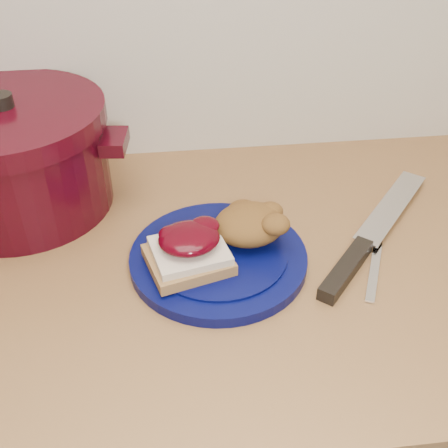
{
  "coord_description": "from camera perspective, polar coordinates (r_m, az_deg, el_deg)",
  "views": [
    {
      "loc": [
        -0.05,
        0.92,
        1.4
      ],
      "look_at": [
        0.02,
        1.51,
        0.95
      ],
      "focal_mm": 45.0,
      "sensor_mm": 36.0,
      "label": 1
    }
  ],
  "objects": [
    {
      "name": "stuffing_mound",
      "position": [
        0.76,
        2.6,
        -0.02
      ],
      "size": [
        0.11,
        0.1,
        0.05
      ],
      "primitive_type": "ellipsoid",
      "rotation": [
        0.0,
        0.0,
        0.17
      ],
      "color": "brown",
      "rests_on": "plate"
    },
    {
      "name": "plate",
      "position": [
        0.76,
        -0.58,
        -3.51
      ],
      "size": [
        0.27,
        0.27,
        0.02
      ],
      "primitive_type": "cylinder",
      "rotation": [
        0.0,
        0.0,
        0.17
      ],
      "color": "#04083D",
      "rests_on": "wood_countertop"
    },
    {
      "name": "dutch_oven",
      "position": [
        0.88,
        -20.43,
        6.43
      ],
      "size": [
        0.34,
        0.31,
        0.18
      ],
      "rotation": [
        0.0,
        0.0,
        -0.12
      ],
      "color": "black",
      "rests_on": "wood_countertop"
    },
    {
      "name": "chef_knife",
      "position": [
        0.79,
        13.61,
        -2.62
      ],
      "size": [
        0.24,
        0.28,
        0.02
      ],
      "rotation": [
        0.0,
        0.0,
        0.87
      ],
      "color": "black",
      "rests_on": "wood_countertop"
    },
    {
      "name": "sandwich",
      "position": [
        0.72,
        -3.59,
        -2.62
      ],
      "size": [
        0.12,
        0.11,
        0.05
      ],
      "rotation": [
        0.0,
        0.0,
        0.17
      ],
      "color": "olive",
      "rests_on": "plate"
    },
    {
      "name": "butter_knife",
      "position": [
        0.78,
        15.11,
        -3.88
      ],
      "size": [
        0.07,
        0.14,
        0.0
      ],
      "primitive_type": "cube",
      "rotation": [
        0.0,
        0.0,
        1.15
      ],
      "color": "silver",
      "rests_on": "wood_countertop"
    }
  ]
}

